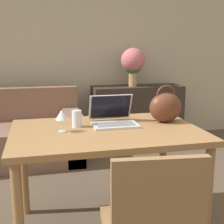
# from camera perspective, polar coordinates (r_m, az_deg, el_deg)

# --- Properties ---
(wall_back) EXTENTS (10.00, 0.06, 2.70)m
(wall_back) POSITION_cam_1_polar(r_m,az_deg,el_deg) (4.38, -8.33, 12.22)
(wall_back) COLOR #BCB29E
(wall_back) RESTS_ON ground_plane
(dining_table) EXTENTS (1.29, 0.87, 0.77)m
(dining_table) POSITION_cam_1_polar(r_m,az_deg,el_deg) (2.18, -1.04, -5.51)
(dining_table) COLOR olive
(dining_table) RESTS_ON ground_plane
(couch) EXTENTS (1.56, 0.90, 0.82)m
(couch) POSITION_cam_1_polar(r_m,az_deg,el_deg) (3.86, -17.44, -4.27)
(couch) COLOR #7F5B4C
(couch) RESTS_ON ground_plane
(sideboard) EXTENTS (1.24, 0.40, 0.79)m
(sideboard) POSITION_cam_1_polar(r_m,az_deg,el_deg) (4.36, 4.61, -0.36)
(sideboard) COLOR #332823
(sideboard) RESTS_ON ground_plane
(laptop) EXTENTS (0.32, 0.31, 0.21)m
(laptop) POSITION_cam_1_polar(r_m,az_deg,el_deg) (2.29, 0.18, -0.78)
(laptop) COLOR silver
(laptop) RESTS_ON dining_table
(drinking_glass) EXTENTS (0.07, 0.07, 0.12)m
(drinking_glass) POSITION_cam_1_polar(r_m,az_deg,el_deg) (2.22, -6.46, -1.22)
(drinking_glass) COLOR silver
(drinking_glass) RESTS_ON dining_table
(wine_glass) EXTENTS (0.08, 0.08, 0.15)m
(wine_glass) POSITION_cam_1_polar(r_m,az_deg,el_deg) (2.09, -9.21, -0.63)
(wine_glass) COLOR silver
(wine_glass) RESTS_ON dining_table
(handbag) EXTENTS (0.25, 0.17, 0.28)m
(handbag) POSITION_cam_1_polar(r_m,az_deg,el_deg) (2.37, 9.76, 0.89)
(handbag) COLOR #592D1E
(handbag) RESTS_ON dining_table
(flower_vase) EXTENTS (0.32, 0.32, 0.51)m
(flower_vase) POSITION_cam_1_polar(r_m,az_deg,el_deg) (4.22, 3.88, 9.02)
(flower_vase) COLOR tan
(flower_vase) RESTS_ON sideboard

